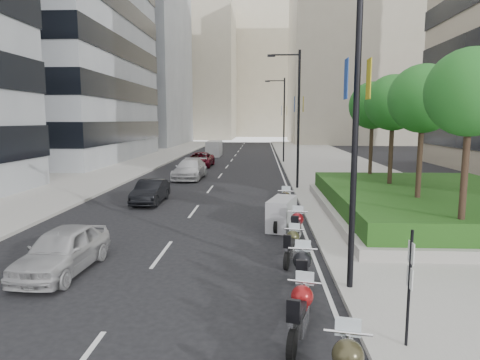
# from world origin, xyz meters

# --- Properties ---
(ground) EXTENTS (160.00, 160.00, 0.00)m
(ground) POSITION_xyz_m (0.00, 0.00, 0.00)
(ground) COLOR black
(ground) RESTS_ON ground
(sidewalk_right) EXTENTS (10.00, 100.00, 0.15)m
(sidewalk_right) POSITION_xyz_m (9.00, 30.00, 0.07)
(sidewalk_right) COLOR #9E9B93
(sidewalk_right) RESTS_ON ground
(sidewalk_left) EXTENTS (8.00, 100.00, 0.15)m
(sidewalk_left) POSITION_xyz_m (-12.00, 30.00, 0.07)
(sidewalk_left) COLOR #9E9B93
(sidewalk_left) RESTS_ON ground
(lane_edge) EXTENTS (0.12, 100.00, 0.01)m
(lane_edge) POSITION_xyz_m (3.70, 30.00, 0.01)
(lane_edge) COLOR silver
(lane_edge) RESTS_ON ground
(lane_centre) EXTENTS (0.12, 100.00, 0.01)m
(lane_centre) POSITION_xyz_m (-1.50, 30.00, 0.01)
(lane_centre) COLOR silver
(lane_centre) RESTS_ON ground
(building_grey_far) EXTENTS (22.00, 26.00, 30.00)m
(building_grey_far) POSITION_xyz_m (-24.00, 70.00, 15.00)
(building_grey_far) COLOR gray
(building_grey_far) RESTS_ON ground
(building_cream_right) EXTENTS (28.00, 24.00, 36.00)m
(building_cream_right) POSITION_xyz_m (22.00, 80.00, 18.00)
(building_cream_right) COLOR #B7AD93
(building_cream_right) RESTS_ON ground
(building_cream_left) EXTENTS (26.00, 24.00, 34.00)m
(building_cream_left) POSITION_xyz_m (-18.00, 100.00, 17.00)
(building_cream_left) COLOR #B7AD93
(building_cream_left) RESTS_ON ground
(building_cream_centre) EXTENTS (30.00, 24.00, 38.00)m
(building_cream_centre) POSITION_xyz_m (2.00, 120.00, 19.00)
(building_cream_centre) COLOR #B7AD93
(building_cream_centre) RESTS_ON ground
(planter) EXTENTS (10.00, 14.00, 0.40)m
(planter) POSITION_xyz_m (10.00, 10.00, 0.35)
(planter) COLOR #9E9993
(planter) RESTS_ON sidewalk_right
(hedge) EXTENTS (9.40, 13.40, 0.80)m
(hedge) POSITION_xyz_m (10.00, 10.00, 0.95)
(hedge) COLOR #1F4112
(hedge) RESTS_ON planter
(tree_0) EXTENTS (2.80, 2.80, 6.30)m
(tree_0) POSITION_xyz_m (8.50, 4.00, 5.42)
(tree_0) COLOR #332319
(tree_0) RESTS_ON planter
(tree_1) EXTENTS (2.80, 2.80, 6.30)m
(tree_1) POSITION_xyz_m (8.50, 8.00, 5.42)
(tree_1) COLOR #332319
(tree_1) RESTS_ON planter
(tree_2) EXTENTS (2.80, 2.80, 6.30)m
(tree_2) POSITION_xyz_m (8.50, 12.00, 5.42)
(tree_2) COLOR #332319
(tree_2) RESTS_ON planter
(tree_3) EXTENTS (2.80, 2.80, 6.30)m
(tree_3) POSITION_xyz_m (8.50, 16.00, 5.42)
(tree_3) COLOR #332319
(tree_3) RESTS_ON planter
(lamp_post_0) EXTENTS (2.34, 0.45, 9.00)m
(lamp_post_0) POSITION_xyz_m (4.14, 1.00, 5.07)
(lamp_post_0) COLOR black
(lamp_post_0) RESTS_ON ground
(lamp_post_1) EXTENTS (2.34, 0.45, 9.00)m
(lamp_post_1) POSITION_xyz_m (4.14, 18.00, 5.07)
(lamp_post_1) COLOR black
(lamp_post_1) RESTS_ON ground
(lamp_post_2) EXTENTS (2.34, 0.45, 9.00)m
(lamp_post_2) POSITION_xyz_m (4.14, 36.00, 5.07)
(lamp_post_2) COLOR black
(lamp_post_2) RESTS_ON ground
(parking_sign) EXTENTS (0.06, 0.32, 2.50)m
(parking_sign) POSITION_xyz_m (4.80, -2.00, 1.46)
(parking_sign) COLOR black
(parking_sign) RESTS_ON ground
(motorcycle_1) EXTENTS (0.85, 2.17, 1.10)m
(motorcycle_1) POSITION_xyz_m (2.73, -1.61, 0.59)
(motorcycle_1) COLOR black
(motorcycle_1) RESTS_ON ground
(motorcycle_2) EXTENTS (0.78, 2.34, 1.16)m
(motorcycle_2) POSITION_xyz_m (2.98, 0.59, 0.62)
(motorcycle_2) COLOR black
(motorcycle_2) RESTS_ON ground
(motorcycle_3) EXTENTS (0.77, 1.97, 1.00)m
(motorcycle_3) POSITION_xyz_m (2.90, 3.39, 0.53)
(motorcycle_3) COLOR black
(motorcycle_3) RESTS_ON ground
(motorcycle_4) EXTENTS (0.76, 2.27, 1.14)m
(motorcycle_4) POSITION_xyz_m (3.23, 5.48, 0.61)
(motorcycle_4) COLOR black
(motorcycle_4) RESTS_ON ground
(motorcycle_5) EXTENTS (1.42, 2.32, 1.32)m
(motorcycle_5) POSITION_xyz_m (2.78, 7.64, 0.66)
(motorcycle_5) COLOR black
(motorcycle_5) RESTS_ON ground
(motorcycle_6) EXTENTS (0.80, 2.38, 1.19)m
(motorcycle_6) POSITION_xyz_m (3.03, 9.93, 0.64)
(motorcycle_6) COLOR black
(motorcycle_6) RESTS_ON ground
(car_a) EXTENTS (1.83, 4.12, 1.38)m
(car_a) POSITION_xyz_m (-4.08, 2.10, 0.69)
(car_a) COLOR #AEADB0
(car_a) RESTS_ON ground
(car_b) EXTENTS (1.39, 3.92, 1.29)m
(car_b) POSITION_xyz_m (-4.23, 13.04, 0.64)
(car_b) COLOR black
(car_b) RESTS_ON ground
(car_c) EXTENTS (2.37, 5.35, 1.53)m
(car_c) POSITION_xyz_m (-3.69, 23.00, 0.76)
(car_c) COLOR silver
(car_c) RESTS_ON ground
(car_d) EXTENTS (2.47, 5.18, 1.42)m
(car_d) POSITION_xyz_m (-4.15, 31.76, 0.71)
(car_d) COLOR maroon
(car_d) RESTS_ON ground
(delivery_van) EXTENTS (1.76, 4.59, 1.93)m
(delivery_van) POSITION_xyz_m (-4.18, 44.55, 0.90)
(delivery_van) COLOR #B4B4B6
(delivery_van) RESTS_ON ground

